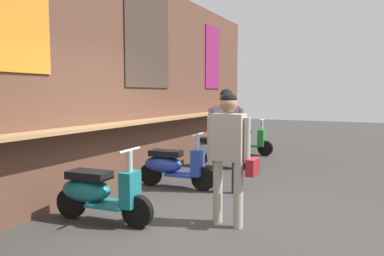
# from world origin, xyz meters

# --- Properties ---
(ground_plane) EXTENTS (37.97, 37.97, 0.00)m
(ground_plane) POSITION_xyz_m (0.00, 0.00, 0.00)
(ground_plane) COLOR #383533
(market_stall_facade) EXTENTS (13.56, 0.61, 3.78)m
(market_stall_facade) POSITION_xyz_m (-0.01, 2.02, 1.89)
(market_stall_facade) COLOR brown
(market_stall_facade) RESTS_ON ground_plane
(scooter_teal) EXTENTS (0.49, 1.40, 0.97)m
(scooter_teal) POSITION_xyz_m (-1.00, 1.08, 0.39)
(scooter_teal) COLOR #197075
(scooter_teal) RESTS_ON ground_plane
(scooter_blue) EXTENTS (0.48, 1.40, 0.97)m
(scooter_blue) POSITION_xyz_m (0.98, 1.08, 0.39)
(scooter_blue) COLOR #233D9E
(scooter_blue) RESTS_ON ground_plane
(scooter_silver) EXTENTS (0.46, 1.40, 0.97)m
(scooter_silver) POSITION_xyz_m (3.04, 1.08, 0.39)
(scooter_silver) COLOR #B2B5BA
(scooter_silver) RESTS_ON ground_plane
(scooter_green) EXTENTS (0.46, 1.40, 0.97)m
(scooter_green) POSITION_xyz_m (5.02, 1.08, 0.39)
(scooter_green) COLOR #237533
(scooter_green) RESTS_ON ground_plane
(shopper_browsing) EXTENTS (0.26, 0.65, 1.65)m
(shopper_browsing) POSITION_xyz_m (-0.39, -0.47, 1.00)
(shopper_browsing) COLOR #ADA393
(shopper_browsing) RESTS_ON ground_plane
(shopper_passing) EXTENTS (0.33, 0.56, 1.72)m
(shopper_passing) POSITION_xyz_m (1.07, 0.12, 1.06)
(shopper_passing) COLOR #232328
(shopper_passing) RESTS_ON ground_plane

